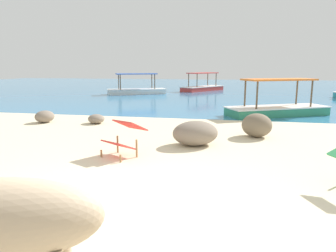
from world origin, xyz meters
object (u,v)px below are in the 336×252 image
(boat_green, at_px, (277,108))
(boat_white, at_px, (137,90))
(deck_chair_far, at_px, (125,136))
(boat_red, at_px, (202,87))

(boat_green, xyz_separation_m, boat_white, (-7.52, 7.50, 0.00))
(deck_chair_far, distance_m, boat_red, 17.11)
(deck_chair_far, bearing_deg, boat_green, 176.24)
(deck_chair_far, bearing_deg, boat_white, -136.91)
(boat_green, bearing_deg, deck_chair_far, 31.65)
(deck_chair_far, relative_size, boat_green, 0.24)
(boat_white, distance_m, boat_red, 5.23)
(boat_green, distance_m, boat_red, 11.68)
(boat_green, relative_size, boat_white, 1.00)
(deck_chair_far, height_order, boat_white, boat_white)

